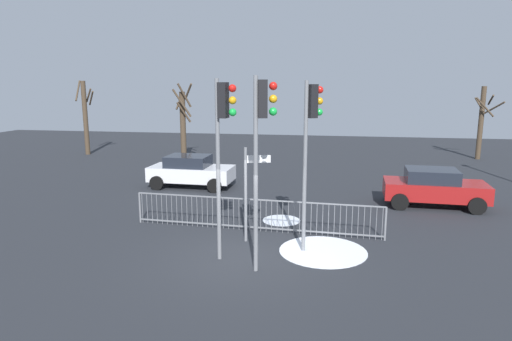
# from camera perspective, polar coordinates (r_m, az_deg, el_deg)

# --- Properties ---
(ground_plane) EXTENTS (60.00, 60.00, 0.00)m
(ground_plane) POSITION_cam_1_polar(r_m,az_deg,el_deg) (12.43, -1.90, -11.10)
(ground_plane) COLOR #26282D
(traffic_light_rear_left) EXTENTS (0.50, 0.44, 4.79)m
(traffic_light_rear_left) POSITION_cam_1_polar(r_m,az_deg,el_deg) (12.19, 7.00, 5.41)
(traffic_light_rear_left) COLOR slate
(traffic_light_rear_left) RESTS_ON ground
(traffic_light_mid_right) EXTENTS (0.57, 0.34, 4.84)m
(traffic_light_mid_right) POSITION_cam_1_polar(r_m,az_deg,el_deg) (11.46, -4.32, 5.27)
(traffic_light_mid_right) COLOR slate
(traffic_light_mid_right) RESTS_ON ground
(traffic_light_foreground_left) EXTENTS (0.56, 0.36, 4.89)m
(traffic_light_foreground_left) POSITION_cam_1_polar(r_m,az_deg,el_deg) (10.68, 0.71, 5.10)
(traffic_light_foreground_left) COLOR slate
(traffic_light_foreground_left) RESTS_ON ground
(direction_sign_post) EXTENTS (0.77, 0.26, 2.87)m
(direction_sign_post) POSITION_cam_1_polar(r_m,az_deg,el_deg) (13.17, -1.06, -2.42)
(direction_sign_post) COLOR slate
(direction_sign_post) RESTS_ON ground
(pedestrian_guard_railing) EXTENTS (8.17, 0.50, 1.07)m
(pedestrian_guard_railing) POSITION_cam_1_polar(r_m,az_deg,el_deg) (14.35, -0.11, -5.68)
(pedestrian_guard_railing) COLOR slate
(pedestrian_guard_railing) RESTS_ON ground
(car_white_far) EXTENTS (3.85, 2.02, 1.47)m
(car_white_far) POSITION_cam_1_polar(r_m,az_deg,el_deg) (20.60, -8.40, -0.03)
(car_white_far) COLOR silver
(car_white_far) RESTS_ON ground
(car_red_mid) EXTENTS (3.88, 2.08, 1.47)m
(car_red_mid) POSITION_cam_1_polar(r_m,az_deg,el_deg) (18.51, 21.93, -1.98)
(car_red_mid) COLOR maroon
(car_red_mid) RESTS_ON ground
(bare_tree_left) EXTENTS (1.21, 1.21, 4.94)m
(bare_tree_left) POSITION_cam_1_polar(r_m,az_deg,el_deg) (31.94, -21.12, 6.57)
(bare_tree_left) COLOR #473828
(bare_tree_left) RESTS_ON ground
(bare_tree_centre) EXTENTS (1.12, 1.39, 4.75)m
(bare_tree_centre) POSITION_cam_1_polar(r_m,az_deg,el_deg) (27.77, -9.37, 6.17)
(bare_tree_centre) COLOR #473828
(bare_tree_centre) RESTS_ON ground
(bare_tree_right) EXTENTS (1.81, 1.81, 4.57)m
(bare_tree_right) POSITION_cam_1_polar(r_m,az_deg,el_deg) (31.27, 27.07, 5.71)
(bare_tree_right) COLOR #473828
(bare_tree_right) RESTS_ON ground
(snow_patch_kerb) EXTENTS (2.50, 2.50, 0.01)m
(snow_patch_kerb) POSITION_cam_1_polar(r_m,az_deg,el_deg) (12.96, 8.63, -10.23)
(snow_patch_kerb) COLOR white
(snow_patch_kerb) RESTS_ON ground
(snow_patch_island) EXTENTS (1.32, 1.32, 0.01)m
(snow_patch_island) POSITION_cam_1_polar(r_m,az_deg,el_deg) (15.58, 3.29, -6.43)
(snow_patch_island) COLOR silver
(snow_patch_island) RESTS_ON ground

